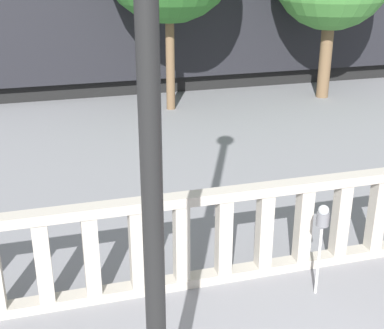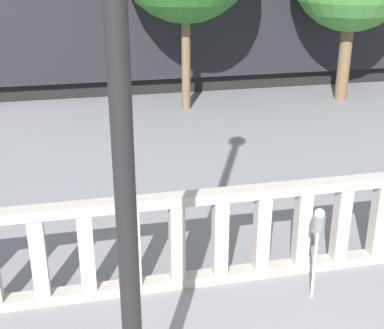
# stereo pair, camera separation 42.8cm
# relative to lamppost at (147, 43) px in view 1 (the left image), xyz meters

# --- Properties ---
(balustrade) EXTENTS (14.41, 0.24, 1.42)m
(balustrade) POSITION_rel_lamppost_xyz_m (2.11, 2.52, -3.14)
(balustrade) COLOR #ADA599
(balustrade) RESTS_ON ground
(lamppost) EXTENTS (0.43, 0.43, 6.75)m
(lamppost) POSITION_rel_lamppost_xyz_m (0.00, 0.00, 0.00)
(lamppost) COLOR black
(lamppost) RESTS_ON ground
(parking_meter) EXTENTS (0.17, 0.17, 1.36)m
(parking_meter) POSITION_rel_lamppost_xyz_m (2.64, 1.85, -2.76)
(parking_meter) COLOR silver
(parking_meter) RESTS_ON ground
(train_near) EXTENTS (28.25, 3.02, 4.01)m
(train_near) POSITION_rel_lamppost_xyz_m (1.74, 14.64, -2.06)
(train_near) COLOR black
(train_near) RESTS_ON ground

